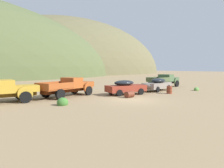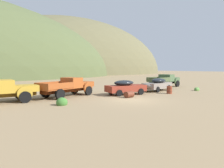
% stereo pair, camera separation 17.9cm
% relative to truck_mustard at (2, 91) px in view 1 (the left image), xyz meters
% --- Properties ---
extents(ground_plane, '(300.00, 300.00, 0.00)m').
position_rel_truck_mustard_xyz_m(ground_plane, '(9.89, -4.85, -1.02)').
color(ground_plane, '#937A56').
extents(hill_far_right, '(101.18, 54.25, 52.88)m').
position_rel_truck_mustard_xyz_m(hill_far_right, '(36.49, 72.62, -1.02)').
color(hill_far_right, brown).
rests_on(hill_far_right, ground).
extents(truck_mustard, '(6.51, 2.64, 1.91)m').
position_rel_truck_mustard_xyz_m(truck_mustard, '(0.00, 0.00, 0.00)').
color(truck_mustard, '#593D12').
rests_on(truck_mustard, ground).
extents(truck_oxide_orange, '(6.39, 3.97, 1.89)m').
position_rel_truck_mustard_xyz_m(truck_oxide_orange, '(6.37, 0.76, -0.03)').
color(truck_oxide_orange, '#51220D').
rests_on(truck_oxide_orange, ground).
extents(car_rust_red, '(4.73, 2.25, 1.57)m').
position_rel_truck_mustard_xyz_m(car_rust_red, '(11.80, -1.57, -0.21)').
color(car_rust_red, maroon).
rests_on(car_rust_red, ground).
extents(car_primer_gray, '(5.12, 2.81, 1.57)m').
position_rel_truck_mustard_xyz_m(car_primer_gray, '(17.02, -0.92, -0.21)').
color(car_primer_gray, slate).
rests_on(car_primer_gray, ground).
extents(truck_weathered_green, '(6.09, 3.12, 1.89)m').
position_rel_truck_mustard_xyz_m(truck_weathered_green, '(22.30, 2.25, -0.03)').
color(truck_weathered_green, '#232B1B').
rests_on(truck_weathered_green, ground).
extents(oil_drum_tipped, '(0.96, 0.75, 0.62)m').
position_rel_truck_mustard_xyz_m(oil_drum_tipped, '(10.57, -3.52, -0.71)').
color(oil_drum_tipped, '#5B2819').
rests_on(oil_drum_tipped, ground).
extents(oil_drum_by_truck, '(0.63, 0.63, 0.86)m').
position_rel_truck_mustard_xyz_m(oil_drum_by_truck, '(16.21, -3.63, -0.59)').
color(oil_drum_by_truck, brown).
rests_on(oil_drum_by_truck, ground).
extents(bush_front_left, '(0.83, 0.90, 0.64)m').
position_rel_truck_mustard_xyz_m(bush_front_left, '(2.10, 3.71, -0.85)').
color(bush_front_left, olive).
rests_on(bush_front_left, ground).
extents(bush_back_edge, '(0.81, 0.76, 0.62)m').
position_rel_truck_mustard_xyz_m(bush_back_edge, '(15.01, 1.64, -0.86)').
color(bush_back_edge, '#3D702D').
rests_on(bush_back_edge, ground).
extents(bush_front_right, '(0.76, 0.54, 0.57)m').
position_rel_truck_mustard_xyz_m(bush_front_right, '(21.40, -3.58, -0.88)').
color(bush_front_right, '#5B8E42').
rests_on(bush_front_right, ground).
extents(bush_near_barrel, '(0.88, 0.86, 0.78)m').
position_rel_truck_mustard_xyz_m(bush_near_barrel, '(3.75, -3.73, -0.83)').
color(bush_near_barrel, '#3D702D').
rests_on(bush_near_barrel, ground).
extents(bush_between_trucks, '(0.99, 0.96, 0.74)m').
position_rel_truck_mustard_xyz_m(bush_between_trucks, '(24.09, 4.84, -0.83)').
color(bush_between_trucks, '#3D702D').
rests_on(bush_between_trucks, ground).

